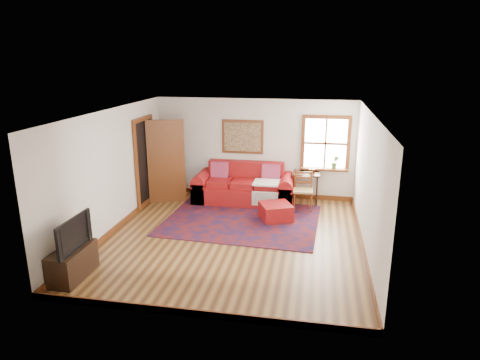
% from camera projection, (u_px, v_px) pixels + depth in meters
% --- Properties ---
extents(ground, '(5.50, 5.50, 0.00)m').
position_uv_depth(ground, '(234.00, 238.00, 8.52)').
color(ground, '#492B13').
rests_on(ground, ground).
extents(room_envelope, '(5.04, 5.54, 2.52)m').
position_uv_depth(room_envelope, '(233.00, 157.00, 8.08)').
color(room_envelope, silver).
rests_on(room_envelope, ground).
extents(window, '(1.18, 0.20, 1.38)m').
position_uv_depth(window, '(326.00, 149.00, 10.41)').
color(window, white).
rests_on(window, ground).
extents(doorway, '(0.89, 1.08, 2.14)m').
position_uv_depth(doorway, '(158.00, 161.00, 10.29)').
color(doorway, black).
rests_on(doorway, ground).
extents(framed_artwork, '(1.05, 0.07, 0.85)m').
position_uv_depth(framed_artwork, '(243.00, 137.00, 10.71)').
color(framed_artwork, brown).
rests_on(framed_artwork, ground).
extents(persian_rug, '(3.43, 2.80, 0.02)m').
position_uv_depth(persian_rug, '(242.00, 220.00, 9.45)').
color(persian_rug, '#5F120D').
rests_on(persian_rug, ground).
extents(red_leather_sofa, '(2.44, 1.01, 0.96)m').
position_uv_depth(red_leather_sofa, '(244.00, 189.00, 10.62)').
color(red_leather_sofa, maroon).
rests_on(red_leather_sofa, ground).
extents(red_ottoman, '(0.84, 0.84, 0.36)m').
position_uv_depth(red_ottoman, '(276.00, 212.00, 9.45)').
color(red_ottoman, maroon).
rests_on(red_ottoman, ground).
extents(side_table, '(0.64, 0.48, 0.77)m').
position_uv_depth(side_table, '(306.00, 178.00, 10.39)').
color(side_table, black).
rests_on(side_table, ground).
extents(ladder_back_chair, '(0.47, 0.45, 0.96)m').
position_uv_depth(ladder_back_chair, '(303.00, 188.00, 10.02)').
color(ladder_back_chair, tan).
rests_on(ladder_back_chair, ground).
extents(media_cabinet, '(0.42, 0.93, 0.51)m').
position_uv_depth(media_cabinet, '(73.00, 263.00, 6.95)').
color(media_cabinet, black).
rests_on(media_cabinet, ground).
extents(television, '(0.12, 0.95, 0.55)m').
position_uv_depth(television, '(69.00, 234.00, 6.76)').
color(television, black).
rests_on(television, media_cabinet).
extents(candle_hurricane, '(0.12, 0.12, 0.18)m').
position_uv_depth(candle_hurricane, '(85.00, 235.00, 7.20)').
color(candle_hurricane, silver).
rests_on(candle_hurricane, media_cabinet).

